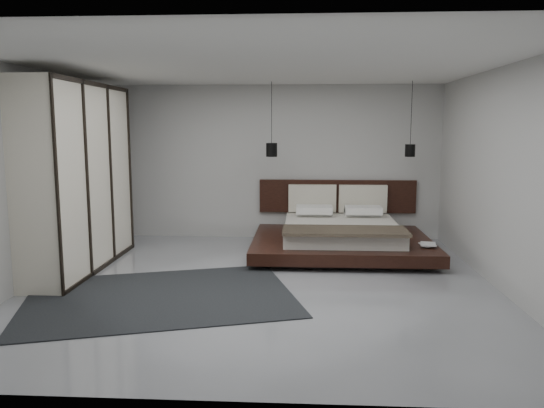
# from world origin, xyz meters

# --- Properties ---
(floor) EXTENTS (6.00, 6.00, 0.00)m
(floor) POSITION_xyz_m (0.00, 0.00, 0.00)
(floor) COLOR gray
(floor) RESTS_ON ground
(ceiling) EXTENTS (6.00, 6.00, 0.00)m
(ceiling) POSITION_xyz_m (0.00, 0.00, 2.80)
(ceiling) COLOR white
(ceiling) RESTS_ON wall_back
(wall_back) EXTENTS (6.00, 0.00, 6.00)m
(wall_back) POSITION_xyz_m (0.00, 3.00, 1.40)
(wall_back) COLOR #B4B4B1
(wall_back) RESTS_ON floor
(wall_front) EXTENTS (6.00, 0.00, 6.00)m
(wall_front) POSITION_xyz_m (0.00, -3.00, 1.40)
(wall_front) COLOR #B4B4B1
(wall_front) RESTS_ON floor
(wall_left) EXTENTS (0.00, 6.00, 6.00)m
(wall_left) POSITION_xyz_m (-3.00, 0.00, 1.40)
(wall_left) COLOR #B4B4B1
(wall_left) RESTS_ON floor
(wall_right) EXTENTS (0.00, 6.00, 6.00)m
(wall_right) POSITION_xyz_m (3.00, 0.00, 1.40)
(wall_right) COLOR #B4B4B1
(wall_right) RESTS_ON floor
(lattice_screen) EXTENTS (0.05, 0.90, 2.60)m
(lattice_screen) POSITION_xyz_m (-2.95, 2.45, 1.30)
(lattice_screen) COLOR black
(lattice_screen) RESTS_ON floor
(bed) EXTENTS (2.84, 2.42, 1.09)m
(bed) POSITION_xyz_m (1.14, 1.91, 0.29)
(bed) COLOR black
(bed) RESTS_ON floor
(book_lower) EXTENTS (0.24, 0.29, 0.02)m
(book_lower) POSITION_xyz_m (2.31, 1.24, 0.28)
(book_lower) COLOR #99724C
(book_lower) RESTS_ON bed
(book_upper) EXTENTS (0.28, 0.34, 0.02)m
(book_upper) POSITION_xyz_m (2.29, 1.21, 0.30)
(book_upper) COLOR #99724C
(book_upper) RESTS_ON book_lower
(pendant_left) EXTENTS (0.19, 0.19, 1.26)m
(pendant_left) POSITION_xyz_m (-0.02, 2.36, 1.66)
(pendant_left) COLOR black
(pendant_left) RESTS_ON ceiling
(pendant_right) EXTENTS (0.17, 0.17, 1.25)m
(pendant_right) POSITION_xyz_m (2.31, 2.36, 1.66)
(pendant_right) COLOR black
(pendant_right) RESTS_ON ceiling
(wardrobe) EXTENTS (0.64, 2.71, 2.66)m
(wardrobe) POSITION_xyz_m (-2.70, 0.67, 1.33)
(wardrobe) COLOR #EDE5CF
(wardrobe) RESTS_ON floor
(rug) EXTENTS (3.66, 3.06, 0.01)m
(rug) POSITION_xyz_m (-1.20, -0.60, 0.01)
(rug) COLOR black
(rug) RESTS_ON floor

